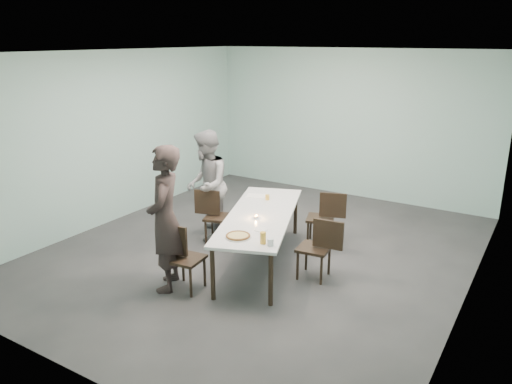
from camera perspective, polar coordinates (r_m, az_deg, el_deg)
The scene contains 16 objects.
ground at distance 7.85m, azimuth 0.50°, elevation -6.74°, with size 7.00×7.00×0.00m, color #333335.
room_shell at distance 7.27m, azimuth 0.54°, elevation 8.00°, with size 6.02×7.02×3.01m.
table at distance 7.24m, azimuth 0.48°, elevation -2.95°, with size 1.74×2.75×0.75m.
chair_near_left at distance 6.64m, azimuth -8.60°, elevation -6.89°, with size 0.63×0.46×0.87m.
chair_far_left at distance 8.04m, azimuth -4.83°, elevation -2.37°, with size 0.65×0.53×0.87m.
chair_near_right at distance 6.87m, azimuth 7.31°, elevation -5.98°, with size 0.63×0.46×0.87m.
chair_far_right at distance 8.00m, azimuth 7.95°, elevation -2.59°, with size 0.65×0.53×0.87m.
diner_near at distance 6.52m, azimuth -10.34°, elevation -3.03°, with size 0.70×0.46×1.93m, color black.
diner_far at distance 8.15m, azimuth -5.68°, elevation 0.80°, with size 0.87×0.68×1.79m, color gray.
pizza at distance 6.40m, azimuth -2.07°, elevation -5.04°, with size 0.34×0.34×0.04m.
side_plate at distance 6.64m, azimuth 0.55°, elevation -4.29°, with size 0.18×0.18×0.01m, color white.
beer_glass at distance 6.18m, azimuth 0.81°, elevation -5.27°, with size 0.08×0.08×0.15m, color gold.
water_tumbler at distance 6.14m, azimuth 1.65°, elevation -5.74°, with size 0.08×0.08×0.09m, color silver.
tealight at distance 7.03m, azimuth -0.02°, elevation -2.89°, with size 0.06×0.06×0.05m.
amber_tumbler at distance 7.84m, azimuth 1.30°, elevation -0.61°, with size 0.07×0.07×0.08m, color gold.
menu at distance 8.03m, azimuth 0.00°, elevation -0.43°, with size 0.30×0.22×0.01m, color silver.
Camera 1 is at (3.69, -6.15, 3.20)m, focal length 35.00 mm.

